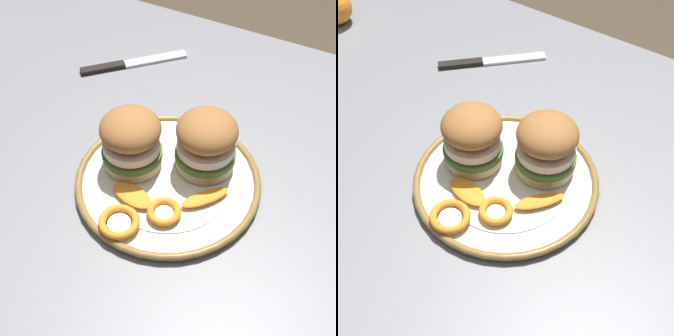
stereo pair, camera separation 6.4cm
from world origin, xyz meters
The scene contains 9 objects.
dining_table centered at (0.00, 0.00, 0.64)m, with size 1.46×1.04×0.71m.
dinner_plate centered at (-0.07, 0.05, 0.72)m, with size 0.30×0.30×0.02m.
sandwich_half_left centered at (-0.14, 0.05, 0.78)m, with size 0.13×0.13×0.10m.
sandwich_half_right centered at (-0.03, 0.10, 0.78)m, with size 0.13×0.13×0.10m.
orange_peel_curled centered at (-0.09, -0.07, 0.74)m, with size 0.08×0.08×0.01m.
orange_peel_strip_long centered at (-0.10, -0.01, 0.74)m, with size 0.08×0.05×0.01m.
orange_peel_strip_short centered at (0.00, 0.03, 0.74)m, with size 0.07×0.08×0.01m.
orange_peel_small_curl centered at (-0.04, -0.02, 0.74)m, with size 0.06×0.06×0.01m.
table_knife centered at (-0.29, 0.29, 0.72)m, with size 0.17×0.17×0.01m.
Camera 1 is at (0.16, -0.40, 1.33)m, focal length 52.64 mm.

